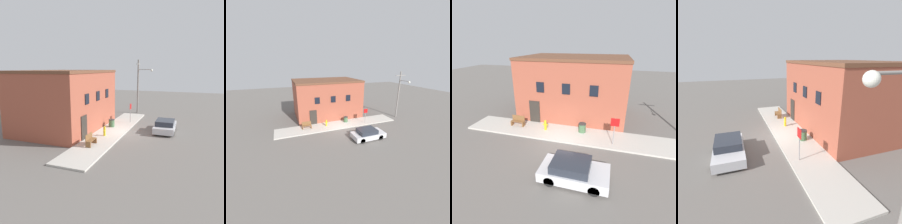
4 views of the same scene
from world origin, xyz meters
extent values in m
plane|color=#66605B|center=(0.00, 0.00, 0.00)|extent=(80.00, 80.00, 0.00)
cube|color=#BCB7AD|center=(0.00, 1.39, 0.07)|extent=(17.17, 2.78, 0.13)
cube|color=#9E4C38|center=(-0.30, 6.29, 2.84)|extent=(10.00, 7.02, 5.69)
cube|color=brown|center=(-0.30, 6.29, 5.81)|extent=(10.10, 7.12, 0.24)
cube|color=black|center=(-2.63, 2.75, 3.52)|extent=(0.70, 0.08, 0.90)
cube|color=black|center=(-0.30, 2.75, 3.52)|extent=(0.70, 0.08, 0.90)
cube|color=black|center=(2.04, 2.75, 3.52)|extent=(0.70, 0.08, 0.90)
cube|color=#2D2823|center=(-3.30, 2.75, 1.10)|extent=(1.00, 0.08, 2.20)
cylinder|color=gold|center=(-1.78, 1.49, 0.51)|extent=(0.21, 0.21, 0.75)
sphere|color=gold|center=(-1.78, 1.49, 0.93)|extent=(0.19, 0.19, 0.19)
cylinder|color=gold|center=(-1.94, 1.49, 0.62)|extent=(0.12, 0.09, 0.09)
cylinder|color=gold|center=(-1.62, 1.49, 0.62)|extent=(0.12, 0.09, 0.09)
cylinder|color=gray|center=(3.87, 0.65, 1.19)|extent=(0.06, 0.06, 2.11)
cube|color=red|center=(3.87, 0.63, 1.94)|extent=(0.60, 0.02, 0.60)
cube|color=brown|center=(-5.02, 1.53, 0.35)|extent=(0.08, 0.44, 0.43)
cube|color=brown|center=(-3.90, 1.53, 0.35)|extent=(0.08, 0.44, 0.43)
cube|color=brown|center=(-4.46, 1.53, 0.58)|extent=(1.20, 0.44, 0.04)
cube|color=brown|center=(-4.46, 1.73, 0.83)|extent=(1.20, 0.04, 0.46)
cylinder|color=#426642|center=(1.33, 1.95, 0.49)|extent=(0.60, 0.60, 0.72)
cylinder|color=#2D2D2D|center=(1.33, 1.95, 0.88)|extent=(0.63, 0.63, 0.06)
cylinder|color=black|center=(3.04, -2.60, 0.30)|extent=(0.61, 0.20, 0.61)
cylinder|color=black|center=(3.04, -4.28, 0.30)|extent=(0.61, 0.20, 0.61)
cylinder|color=black|center=(0.68, -2.60, 0.30)|extent=(0.61, 0.20, 0.61)
cylinder|color=black|center=(0.68, -4.28, 0.30)|extent=(0.61, 0.20, 0.61)
cube|color=silver|center=(1.86, -3.44, 0.45)|extent=(3.81, 1.88, 0.58)
cube|color=#282D38|center=(1.67, -3.44, 0.98)|extent=(2.10, 1.66, 0.47)
camera|label=1|loc=(-19.32, -5.67, 6.13)|focal=35.00mm
camera|label=2|loc=(-7.09, -17.00, 8.56)|focal=24.00mm
camera|label=3|loc=(3.41, -11.03, 7.21)|focal=28.00mm
camera|label=4|loc=(12.62, -2.92, 6.22)|focal=28.00mm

